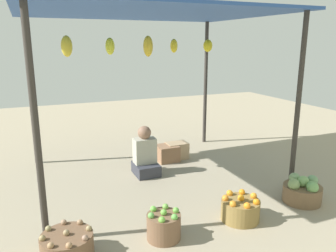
% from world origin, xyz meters
% --- Properties ---
extents(ground_plane, '(14.00, 14.00, 0.00)m').
position_xyz_m(ground_plane, '(0.00, 0.00, 0.00)').
color(ground_plane, tan).
extents(market_stall_structure, '(3.60, 2.85, 2.47)m').
position_xyz_m(market_stall_structure, '(-0.01, 0.01, 2.31)').
color(market_stall_structure, '#38332D').
rests_on(market_stall_structure, ground).
extents(vendor_person, '(0.36, 0.44, 0.78)m').
position_xyz_m(vendor_person, '(-0.08, 0.07, 0.30)').
color(vendor_person, '#34353E').
rests_on(vendor_person, ground).
extents(basket_potatoes, '(0.50, 0.50, 0.30)m').
position_xyz_m(basket_potatoes, '(-1.48, -1.67, 0.13)').
color(basket_potatoes, brown).
rests_on(basket_potatoes, ground).
extents(basket_green_apples, '(0.36, 0.36, 0.34)m').
position_xyz_m(basket_green_apples, '(-0.49, -1.73, 0.15)').
color(basket_green_apples, brown).
rests_on(basket_green_apples, ground).
extents(basket_oranges, '(0.45, 0.45, 0.32)m').
position_xyz_m(basket_oranges, '(0.48, -1.72, 0.13)').
color(basket_oranges, olive).
rests_on(basket_oranges, ground).
extents(basket_cabbages, '(0.49, 0.49, 0.36)m').
position_xyz_m(basket_cabbages, '(1.50, -1.65, 0.15)').
color(basket_cabbages, brown).
rests_on(basket_cabbages, ground).
extents(wooden_crate_near_vendor, '(0.37, 0.27, 0.29)m').
position_xyz_m(wooden_crate_near_vendor, '(0.69, 0.54, 0.15)').
color(wooden_crate_near_vendor, tan).
rests_on(wooden_crate_near_vendor, ground).
extents(wooden_crate_stacked_rear, '(0.36, 0.34, 0.28)m').
position_xyz_m(wooden_crate_stacked_rear, '(0.48, 0.49, 0.14)').
color(wooden_crate_stacked_rear, '#906849').
rests_on(wooden_crate_stacked_rear, ground).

